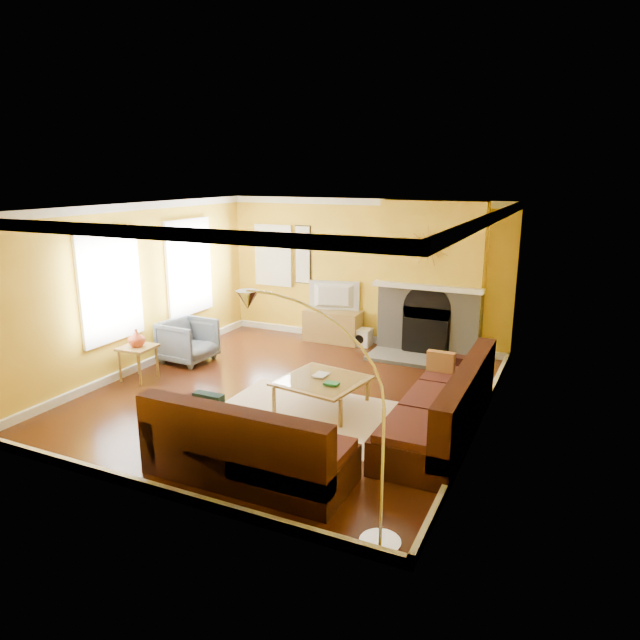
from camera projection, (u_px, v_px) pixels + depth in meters
The scene contains 27 objects.
floor at pixel (289, 394), 8.40m from camera, with size 5.50×6.00×0.02m, color #502310.
ceiling at pixel (286, 206), 7.72m from camera, with size 5.50×6.00×0.02m, color white.
wall_back at pixel (363, 272), 10.70m from camera, with size 5.50×0.02×2.70m, color yellow.
wall_front at pixel (137, 368), 5.42m from camera, with size 5.50×0.02×2.70m, color yellow.
wall_left at pixel (136, 288), 9.19m from camera, with size 0.02×6.00×2.70m, color yellow.
wall_right at pixel (487, 326), 6.92m from camera, with size 0.02×6.00×2.70m, color yellow.
baseboard at pixel (288, 390), 8.38m from camera, with size 5.50×6.00×0.12m, color white, non-canonical shape.
crown_molding at pixel (286, 212), 7.73m from camera, with size 5.50×6.00×0.12m, color white, non-canonical shape.
window_left_near at pixel (188, 267), 10.27m from camera, with size 0.06×1.22×1.72m, color white.
window_left_far at pixel (110, 285), 8.61m from camera, with size 0.06×1.22×1.72m, color white.
window_back at pixel (273, 255), 11.38m from camera, with size 0.82×0.06×1.22m, color white.
wall_art at pixel (303, 255), 11.11m from camera, with size 0.34×0.04×1.14m, color white.
fireplace at pixel (431, 279), 9.96m from camera, with size 1.80×0.40×2.70m, color gray, non-canonical shape.
mantel at pixel (427, 287), 9.77m from camera, with size 1.92×0.22×0.08m, color white.
hearth at pixel (419, 360), 9.81m from camera, with size 1.80×0.70×0.06m, color gray.
sunburst at pixel (429, 246), 9.61m from camera, with size 0.70×0.04×0.70m, color olive, non-canonical shape.
rug at pixel (305, 413), 7.68m from camera, with size 2.40×1.80×0.02m, color beige.
sectional_sofa at pixel (342, 397), 7.07m from camera, with size 3.11×3.75×0.90m, color #331510, non-canonical shape.
coffee_table at pixel (322, 393), 7.83m from camera, with size 1.07×1.07×0.42m, color white, non-canonical shape.
media_console at pixel (333, 326), 10.94m from camera, with size 1.09×0.49×0.60m, color olive.
tv at pixel (333, 296), 10.79m from camera, with size 0.97×0.13×0.56m, color black.
subwoofer at pixel (362, 337), 10.69m from camera, with size 0.32×0.32×0.32m, color white.
armchair at pixel (188, 341), 9.73m from camera, with size 0.78×0.81×0.74m, color slate.
side_table at pixel (139, 363), 8.89m from camera, with size 0.49×0.49×0.54m, color olive, non-canonical shape.
vase at pixel (137, 338), 8.79m from camera, with size 0.26×0.26×0.27m, color #D74F27.
book at pixel (315, 374), 7.94m from camera, with size 0.18×0.25×0.02m, color white.
arc_lamp at pixel (319, 420), 4.93m from camera, with size 1.37×0.36×2.16m, color silver, non-canonical shape.
Camera 1 is at (3.75, -6.92, 3.16)m, focal length 32.00 mm.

